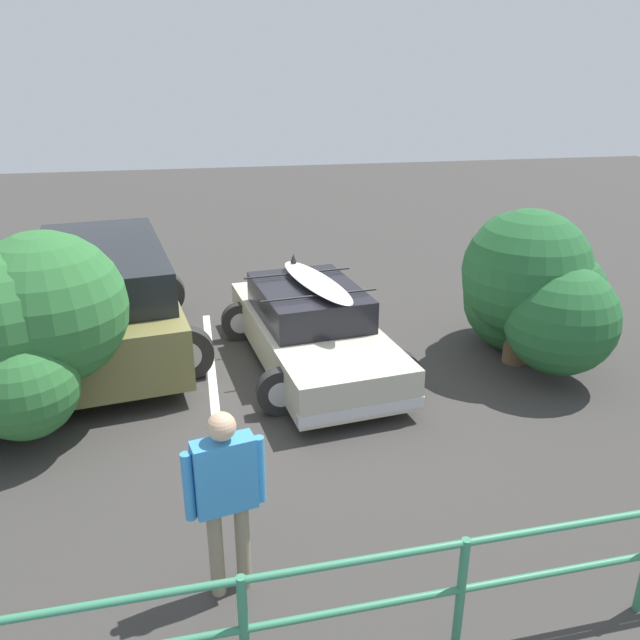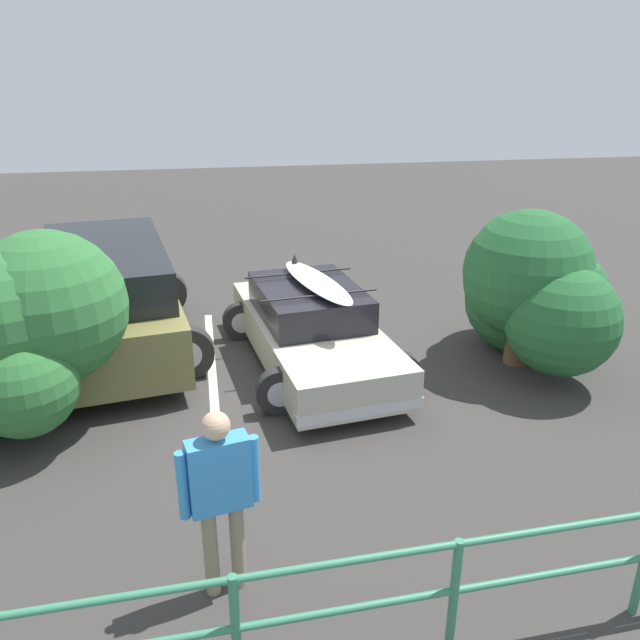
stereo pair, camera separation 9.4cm
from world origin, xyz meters
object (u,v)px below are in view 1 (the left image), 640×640
Objects in this scene: sedan_car at (311,328)px; suv_car at (106,297)px; bush_near_left at (530,286)px; bush_near_right at (6,338)px; person_bystander at (226,489)px.

suv_car is (3.01, -1.11, 0.32)m from sedan_car.
bush_near_left is 7.07m from bush_near_right.
sedan_car is at bearing 159.70° from suv_car.
sedan_car is 2.50× the size of person_bystander.
sedan_car is 3.23m from suv_car.
bush_near_right is at bearing -53.19° from person_bystander.
suv_car is 5.57m from person_bystander.
bush_near_left is 1.05× the size of bush_near_right.
person_bystander is at bearing 105.69° from suv_car.
bush_near_left is at bearing 165.16° from suv_car.
bush_near_right is (0.85, 2.21, 0.32)m from suv_car.
bush_near_left is at bearing -141.57° from person_bystander.
person_bystander reaches higher than sedan_car.
bush_near_right reaches higher than person_bystander.
suv_car is 1.64× the size of bush_near_left.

